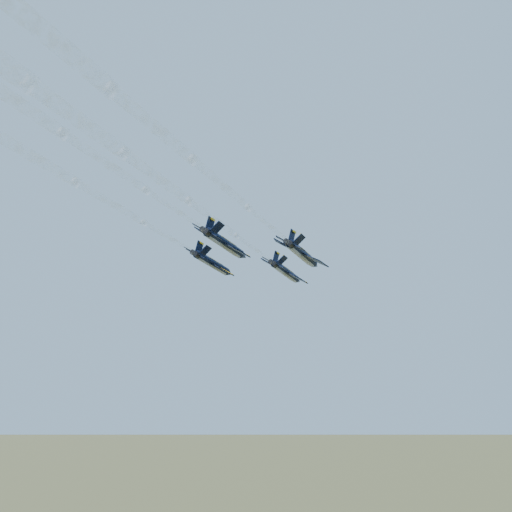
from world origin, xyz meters
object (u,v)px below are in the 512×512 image
(jet_left, at_px, (213,264))
(jet_right, at_px, (303,254))
(jet_lead, at_px, (286,272))
(jet_slot, at_px, (225,244))

(jet_left, relative_size, jet_right, 1.00)
(jet_left, bearing_deg, jet_right, 2.13)
(jet_left, distance_m, jet_right, 20.51)
(jet_lead, height_order, jet_left, same)
(jet_left, bearing_deg, jet_lead, 55.10)
(jet_slot, bearing_deg, jet_right, 55.16)
(jet_lead, bearing_deg, jet_right, -55.14)
(jet_lead, distance_m, jet_left, 18.39)
(jet_lead, distance_m, jet_right, 17.46)
(jet_lead, distance_m, jet_slot, 28.41)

